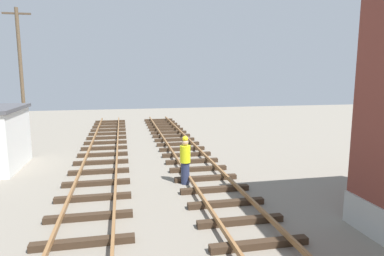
{
  "coord_description": "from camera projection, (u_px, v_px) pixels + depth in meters",
  "views": [
    {
      "loc": [
        -1.77,
        -1.12,
        4.19
      ],
      "look_at": [
        0.76,
        11.07,
        2.18
      ],
      "focal_mm": 31.71,
      "sensor_mm": 36.0,
      "label": 1
    }
  ],
  "objects": [
    {
      "name": "track_worker_foreground",
      "position": [
        185.0,
        160.0,
        12.87
      ],
      "size": [
        0.4,
        0.4,
        1.87
      ],
      "color": "#262D4C",
      "rests_on": "ground"
    },
    {
      "name": "utility_pole_far",
      "position": [
        21.0,
        69.0,
        23.21
      ],
      "size": [
        1.8,
        0.24,
        8.56
      ],
      "color": "brown",
      "rests_on": "ground"
    }
  ]
}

